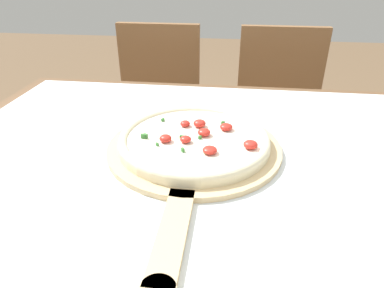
{
  "coord_description": "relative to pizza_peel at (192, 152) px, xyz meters",
  "views": [
    {
      "loc": [
        0.08,
        -0.6,
        1.16
      ],
      "look_at": [
        -0.0,
        0.03,
        0.81
      ],
      "focal_mm": 32.0,
      "sensor_mm": 36.0,
      "label": 1
    }
  ],
  "objects": [
    {
      "name": "pizza_peel",
      "position": [
        0.0,
        0.0,
        0.0
      ],
      "size": [
        0.38,
        0.6,
        0.01
      ],
      "color": "#D6B784",
      "rests_on": "towel_cloth"
    },
    {
      "name": "chair_left",
      "position": [
        -0.28,
        0.84,
        -0.27
      ],
      "size": [
        0.4,
        0.4,
        0.89
      ],
      "rotation": [
        0.0,
        0.0,
        -0.0
      ],
      "color": "brown",
      "rests_on": "ground_plane"
    },
    {
      "name": "pizza",
      "position": [
        0.0,
        0.02,
        0.02
      ],
      "size": [
        0.33,
        0.33,
        0.04
      ],
      "color": "beige",
      "rests_on": "pizza_peel"
    },
    {
      "name": "chair_right",
      "position": [
        0.29,
        0.84,
        -0.27
      ],
      "size": [
        0.4,
        0.4,
        0.89
      ],
      "rotation": [
        0.0,
        0.0,
        0.0
      ],
      "color": "brown",
      "rests_on": "ground_plane"
    },
    {
      "name": "dining_table",
      "position": [
        0.0,
        -0.03,
        -0.12
      ],
      "size": [
        1.23,
        1.02,
        0.77
      ],
      "color": "brown",
      "rests_on": "ground_plane"
    },
    {
      "name": "towel_cloth",
      "position": [
        0.0,
        -0.03,
        -0.01
      ],
      "size": [
        1.15,
        0.94,
        0.0
      ],
      "color": "silver",
      "rests_on": "dining_table"
    }
  ]
}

